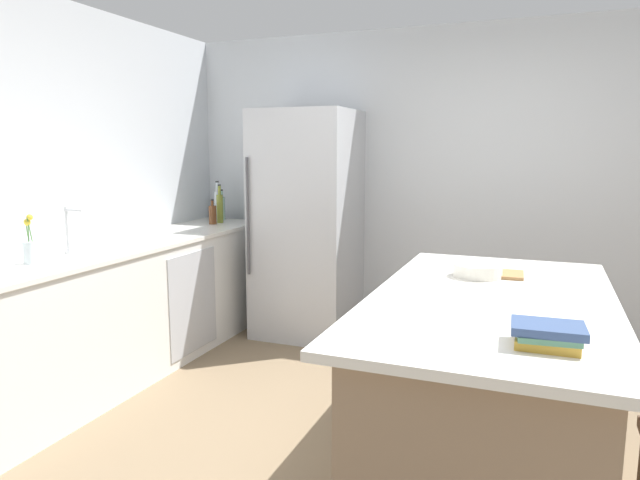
# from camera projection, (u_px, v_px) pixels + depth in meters

# --- Properties ---
(ground_plane) EXTENTS (7.20, 7.20, 0.00)m
(ground_plane) POSITION_uv_depth(u_px,v_px,m) (386.00, 466.00, 2.89)
(ground_plane) COLOR #7A664C
(wall_rear) EXTENTS (6.00, 0.10, 2.60)m
(wall_rear) POSITION_uv_depth(u_px,v_px,m) (459.00, 185.00, 4.75)
(wall_rear) COLOR silver
(wall_rear) RESTS_ON ground_plane
(wall_left) EXTENTS (0.10, 6.00, 2.60)m
(wall_left) POSITION_uv_depth(u_px,v_px,m) (13.00, 197.00, 3.57)
(wall_left) COLOR silver
(wall_left) RESTS_ON ground_plane
(counter_run_left) EXTENTS (0.67, 3.21, 0.94)m
(counter_run_left) POSITION_uv_depth(u_px,v_px,m) (123.00, 309.00, 4.04)
(counter_run_left) COLOR silver
(counter_run_left) RESTS_ON ground_plane
(kitchen_island) EXTENTS (1.11, 2.04, 0.91)m
(kitchen_island) POSITION_uv_depth(u_px,v_px,m) (488.00, 385.00, 2.77)
(kitchen_island) COLOR #8E755B
(kitchen_island) RESTS_ON ground_plane
(refrigerator) EXTENTS (0.80, 0.77, 1.92)m
(refrigerator) POSITION_uv_depth(u_px,v_px,m) (307.00, 225.00, 4.86)
(refrigerator) COLOR #B7BABF
(refrigerator) RESTS_ON ground_plane
(sink_faucet) EXTENTS (0.15, 0.05, 0.30)m
(sink_faucet) POSITION_uv_depth(u_px,v_px,m) (69.00, 229.00, 3.60)
(sink_faucet) COLOR silver
(sink_faucet) RESTS_ON counter_run_left
(flower_vase) EXTENTS (0.08, 0.08, 0.29)m
(flower_vase) POSITION_uv_depth(u_px,v_px,m) (30.00, 248.00, 3.29)
(flower_vase) COLOR silver
(flower_vase) RESTS_ON counter_run_left
(gin_bottle) EXTENTS (0.07, 0.07, 0.29)m
(gin_bottle) POSITION_uv_depth(u_px,v_px,m) (221.00, 207.00, 5.35)
(gin_bottle) COLOR #8CB79E
(gin_bottle) RESTS_ON counter_run_left
(soda_bottle) EXTENTS (0.06, 0.06, 0.37)m
(soda_bottle) POSITION_uv_depth(u_px,v_px,m) (218.00, 205.00, 5.24)
(soda_bottle) COLOR silver
(soda_bottle) RESTS_ON counter_run_left
(olive_oil_bottle) EXTENTS (0.06, 0.06, 0.35)m
(olive_oil_bottle) POSITION_uv_depth(u_px,v_px,m) (220.00, 207.00, 5.13)
(olive_oil_bottle) COLOR olive
(olive_oil_bottle) RESTS_ON counter_run_left
(syrup_bottle) EXTENTS (0.07, 0.07, 0.22)m
(syrup_bottle) POSITION_uv_depth(u_px,v_px,m) (213.00, 214.00, 5.05)
(syrup_bottle) COLOR #5B3319
(syrup_bottle) RESTS_ON counter_run_left
(cookbook_stack) EXTENTS (0.26, 0.20, 0.08)m
(cookbook_stack) POSITION_uv_depth(u_px,v_px,m) (548.00, 335.00, 2.00)
(cookbook_stack) COLOR gold
(cookbook_stack) RESTS_ON kitchen_island
(mixing_bowl) EXTENTS (0.26, 0.26, 0.07)m
(mixing_bowl) POSITION_uv_depth(u_px,v_px,m) (478.00, 270.00, 3.11)
(mixing_bowl) COLOR silver
(mixing_bowl) RESTS_ON kitchen_island
(cutting_board) EXTENTS (0.31, 0.23, 0.02)m
(cutting_board) POSITION_uv_depth(u_px,v_px,m) (495.00, 274.00, 3.15)
(cutting_board) COLOR #9E7042
(cutting_board) RESTS_ON kitchen_island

